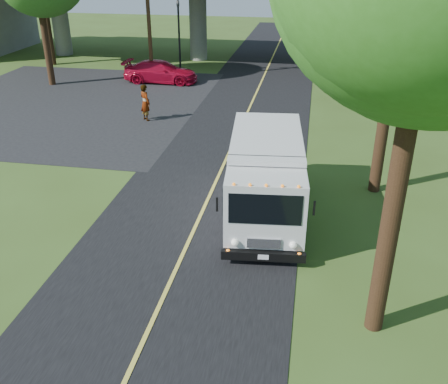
% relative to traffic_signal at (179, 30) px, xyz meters
% --- Properties ---
extents(ground, '(120.00, 120.00, 0.00)m').
position_rel_traffic_signal_xyz_m(ground, '(6.00, -26.00, -3.20)').
color(ground, '#354B1A').
rests_on(ground, ground).
extents(road, '(7.00, 90.00, 0.02)m').
position_rel_traffic_signal_xyz_m(road, '(6.00, -16.00, -3.19)').
color(road, black).
rests_on(road, ground).
extents(parking_lot, '(16.00, 18.00, 0.01)m').
position_rel_traffic_signal_xyz_m(parking_lot, '(-5.00, -8.00, -3.19)').
color(parking_lot, black).
rests_on(parking_lot, ground).
extents(lane_line, '(0.12, 90.00, 0.01)m').
position_rel_traffic_signal_xyz_m(lane_line, '(6.00, -16.00, -3.17)').
color(lane_line, gold).
rests_on(lane_line, road).
extents(overpass, '(54.00, 10.00, 7.30)m').
position_rel_traffic_signal_xyz_m(overpass, '(6.00, 6.00, 1.36)').
color(overpass, slate).
rests_on(overpass, ground).
extents(traffic_signal, '(0.18, 0.22, 5.20)m').
position_rel_traffic_signal_xyz_m(traffic_signal, '(0.00, 0.00, 0.00)').
color(traffic_signal, black).
rests_on(traffic_signal, ground).
extents(utility_pole, '(1.60, 0.26, 9.00)m').
position_rel_traffic_signal_xyz_m(utility_pole, '(-1.50, -2.00, 1.40)').
color(utility_pole, '#472D19').
rests_on(utility_pole, ground).
extents(step_van, '(3.05, 6.83, 2.78)m').
position_rel_traffic_signal_xyz_m(step_van, '(8.19, -19.71, -1.69)').
color(step_van, silver).
rests_on(step_van, ground).
extents(red_sedan, '(5.08, 2.09, 1.47)m').
position_rel_traffic_signal_xyz_m(red_sedan, '(-0.86, -2.05, -2.46)').
color(red_sedan, '#B20A27').
rests_on(red_sedan, ground).
extents(pedestrian, '(0.85, 0.83, 1.97)m').
position_rel_traffic_signal_xyz_m(pedestrian, '(0.76, -10.29, -2.21)').
color(pedestrian, gray).
rests_on(pedestrian, ground).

